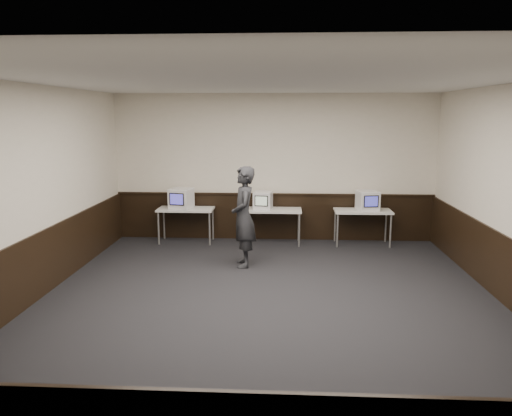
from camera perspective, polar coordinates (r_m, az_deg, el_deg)
The scene contains 15 objects.
floor at distance 7.44m, azimuth 1.36°, elevation -11.08°, with size 8.00×8.00×0.00m, color black.
ceiling at distance 6.92m, azimuth 1.48°, elevation 14.35°, with size 8.00×8.00×0.00m, color white.
back_wall at distance 10.97m, azimuth 2.08°, elevation 4.62°, with size 7.00×7.00×0.00m, color silver.
front_wall at distance 3.13m, azimuth -0.94°, elevation -10.97°, with size 7.00×7.00×0.00m, color silver.
left_wall at distance 7.92m, azimuth -24.79°, elevation 1.30°, with size 8.00×8.00×0.00m, color silver.
wainscot_back at distance 11.12m, azimuth 2.04°, elevation -1.04°, with size 6.98×0.04×1.00m, color black.
wainscot_left at distance 8.15m, azimuth -24.06°, elevation -6.35°, with size 0.04×7.98×1.00m, color black.
wainscot_rail at distance 11.00m, azimuth 2.06°, elevation 1.59°, with size 6.98×0.06×0.04m, color black.
desk_left at distance 10.91m, azimuth -8.02°, elevation -0.40°, with size 1.20×0.60×0.75m.
desk_center at distance 10.71m, azimuth 2.00°, elevation -0.51°, with size 1.20×0.60×0.75m.
desk_right at distance 10.84m, azimuth 12.10°, elevation -0.61°, with size 1.20×0.60×0.75m.
emac_left at distance 10.85m, azimuth -8.56°, elevation 1.08°, with size 0.53×0.54×0.44m.
emac_center at distance 10.69m, azimuth 0.79°, elevation 0.89°, with size 0.43×0.45×0.38m.
emac_right at distance 10.79m, azimuth 12.64°, elevation 0.83°, with size 0.49×0.51×0.42m.
person at distance 9.05m, azimuth -1.43°, elevation -1.02°, with size 0.67×0.44×1.84m, color #242529.
Camera 1 is at (0.21, -6.90, 2.76)m, focal length 35.00 mm.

